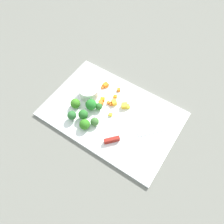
% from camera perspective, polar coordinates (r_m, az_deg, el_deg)
% --- Properties ---
extents(ground_plane, '(4.00, 4.00, 0.00)m').
position_cam_1_polar(ground_plane, '(0.91, -0.00, -0.74)').
color(ground_plane, '#65665D').
extents(cutting_board, '(0.51, 0.34, 0.01)m').
position_cam_1_polar(cutting_board, '(0.90, -0.00, -0.54)').
color(cutting_board, white).
rests_on(cutting_board, ground_plane).
extents(prep_bowl, '(0.08, 0.08, 0.04)m').
position_cam_1_polar(prep_bowl, '(0.93, -5.82, 5.08)').
color(prep_bowl, white).
rests_on(prep_bowl, cutting_board).
extents(chef_knife, '(0.19, 0.21, 0.02)m').
position_cam_1_polar(chef_knife, '(0.84, 3.52, -6.22)').
color(chef_knife, silver).
rests_on(chef_knife, cutting_board).
extents(carrot_dice_0, '(0.02, 0.02, 0.01)m').
position_cam_1_polar(carrot_dice_0, '(0.92, -2.77, 2.32)').
color(carrot_dice_0, orange).
rests_on(carrot_dice_0, cutting_board).
extents(carrot_dice_1, '(0.02, 0.02, 0.01)m').
position_cam_1_polar(carrot_dice_1, '(0.94, 0.80, 3.88)').
color(carrot_dice_1, orange).
rests_on(carrot_dice_1, cutting_board).
extents(carrot_dice_2, '(0.01, 0.01, 0.01)m').
position_cam_1_polar(carrot_dice_2, '(0.92, -0.92, 2.33)').
color(carrot_dice_2, orange).
rests_on(carrot_dice_2, cutting_board).
extents(carrot_dice_3, '(0.01, 0.01, 0.01)m').
position_cam_1_polar(carrot_dice_3, '(0.97, -2.39, 6.22)').
color(carrot_dice_3, orange).
rests_on(carrot_dice_3, cutting_board).
extents(carrot_dice_4, '(0.02, 0.02, 0.01)m').
position_cam_1_polar(carrot_dice_4, '(0.92, -2.39, 3.16)').
color(carrot_dice_4, orange).
rests_on(carrot_dice_4, cutting_board).
extents(carrot_dice_5, '(0.02, 0.02, 0.01)m').
position_cam_1_polar(carrot_dice_5, '(0.91, -0.24, 2.07)').
color(carrot_dice_5, orange).
rests_on(carrot_dice_5, cutting_board).
extents(carrot_dice_6, '(0.02, 0.02, 0.01)m').
position_cam_1_polar(carrot_dice_6, '(0.95, 1.69, 5.56)').
color(carrot_dice_6, orange).
rests_on(carrot_dice_6, cutting_board).
extents(carrot_dice_7, '(0.02, 0.03, 0.02)m').
position_cam_1_polar(carrot_dice_7, '(0.97, -1.60, 6.74)').
color(carrot_dice_7, orange).
rests_on(carrot_dice_7, cutting_board).
extents(pepper_dice_0, '(0.03, 0.03, 0.02)m').
position_cam_1_polar(pepper_dice_0, '(0.90, 3.11, 1.59)').
color(pepper_dice_0, yellow).
rests_on(pepper_dice_0, cutting_board).
extents(pepper_dice_1, '(0.03, 0.03, 0.02)m').
position_cam_1_polar(pepper_dice_1, '(0.91, 0.52, 2.40)').
color(pepper_dice_1, yellow).
rests_on(pepper_dice_1, cutting_board).
extents(pepper_dice_2, '(0.02, 0.01, 0.01)m').
position_cam_1_polar(pepper_dice_2, '(0.89, -0.53, -0.56)').
color(pepper_dice_2, yellow).
rests_on(pepper_dice_2, cutting_board).
extents(pepper_dice_3, '(0.02, 0.02, 0.01)m').
position_cam_1_polar(pepper_dice_3, '(0.91, 3.95, 1.42)').
color(pepper_dice_3, yellow).
rests_on(pepper_dice_3, cutting_board).
extents(broccoli_floret_0, '(0.03, 0.03, 0.03)m').
position_cam_1_polar(broccoli_floret_0, '(0.86, -4.35, -2.41)').
color(broccoli_floret_0, '#88B65C').
rests_on(broccoli_floret_0, cutting_board).
extents(broccoli_floret_1, '(0.04, 0.04, 0.05)m').
position_cam_1_polar(broccoli_floret_1, '(0.89, -5.25, 1.80)').
color(broccoli_floret_1, '#93C056').
rests_on(broccoli_floret_1, cutting_board).
extents(broccoli_floret_2, '(0.04, 0.04, 0.04)m').
position_cam_1_polar(broccoli_floret_2, '(0.91, -9.13, 2.10)').
color(broccoli_floret_2, '#91B863').
rests_on(broccoli_floret_2, cutting_board).
extents(broccoli_floret_3, '(0.03, 0.03, 0.03)m').
position_cam_1_polar(broccoli_floret_3, '(0.89, -3.30, 1.37)').
color(broccoli_floret_3, '#8ABF54').
rests_on(broccoli_floret_3, cutting_board).
extents(broccoli_floret_4, '(0.03, 0.03, 0.04)m').
position_cam_1_polar(broccoli_floret_4, '(0.88, -9.99, -0.85)').
color(broccoli_floret_4, '#8CC165').
rests_on(broccoli_floret_4, cutting_board).
extents(broccoli_floret_5, '(0.04, 0.04, 0.04)m').
position_cam_1_polar(broccoli_floret_5, '(0.87, -7.21, -0.64)').
color(broccoli_floret_5, '#87BC5B').
rests_on(broccoli_floret_5, cutting_board).
extents(broccoli_floret_6, '(0.04, 0.04, 0.04)m').
position_cam_1_polar(broccoli_floret_6, '(0.85, -6.85, -3.10)').
color(broccoli_floret_6, '#94B157').
rests_on(broccoli_floret_6, cutting_board).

